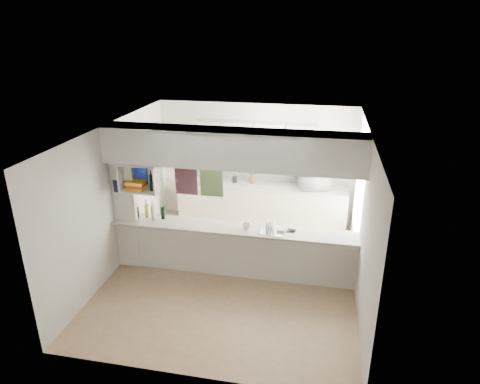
% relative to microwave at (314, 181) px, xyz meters
% --- Properties ---
extents(floor, '(4.80, 4.80, 0.00)m').
position_rel_microwave_xyz_m(floor, '(-1.28, -2.11, -1.08)').
color(floor, '#947256').
rests_on(floor, ground).
extents(ceiling, '(4.80, 4.80, 0.00)m').
position_rel_microwave_xyz_m(ceiling, '(-1.28, -2.11, 1.52)').
color(ceiling, white).
rests_on(ceiling, wall_back).
extents(wall_back, '(4.20, 0.00, 4.20)m').
position_rel_microwave_xyz_m(wall_back, '(-1.28, 0.29, 0.22)').
color(wall_back, silver).
rests_on(wall_back, floor).
extents(wall_left, '(0.00, 4.80, 4.80)m').
position_rel_microwave_xyz_m(wall_left, '(-3.38, -2.11, 0.22)').
color(wall_left, silver).
rests_on(wall_left, floor).
extents(wall_right, '(0.00, 4.80, 4.80)m').
position_rel_microwave_xyz_m(wall_right, '(0.82, -2.11, 0.22)').
color(wall_right, silver).
rests_on(wall_right, floor).
extents(servery_partition, '(4.20, 0.50, 2.60)m').
position_rel_microwave_xyz_m(servery_partition, '(-1.46, -2.11, 0.58)').
color(servery_partition, silver).
rests_on(servery_partition, floor).
extents(cubby_shelf, '(0.65, 0.35, 0.50)m').
position_rel_microwave_xyz_m(cubby_shelf, '(-2.85, -2.17, 0.63)').
color(cubby_shelf, white).
rests_on(cubby_shelf, bulkhead).
extents(kitchen_run, '(3.60, 0.63, 2.24)m').
position_rel_microwave_xyz_m(kitchen_run, '(-1.12, 0.03, -0.26)').
color(kitchen_run, beige).
rests_on(kitchen_run, floor).
extents(microwave, '(0.68, 0.56, 0.32)m').
position_rel_microwave_xyz_m(microwave, '(0.00, 0.00, 0.00)').
color(microwave, white).
rests_on(microwave, bench_top).
extents(bowl, '(0.23, 0.23, 0.06)m').
position_rel_microwave_xyz_m(bowl, '(-0.01, 0.02, 0.19)').
color(bowl, navy).
rests_on(bowl, microwave).
extents(dish_rack, '(0.42, 0.34, 0.21)m').
position_rel_microwave_xyz_m(dish_rack, '(-0.59, -2.16, -0.08)').
color(dish_rack, silver).
rests_on(dish_rack, breakfast_bar).
extents(cup, '(0.18, 0.18, 0.11)m').
position_rel_microwave_xyz_m(cup, '(-1.03, -2.14, -0.09)').
color(cup, white).
rests_on(cup, dish_rack).
extents(wine_bottles, '(0.52, 0.15, 0.36)m').
position_rel_microwave_xyz_m(wine_bottles, '(-2.78, -2.04, -0.03)').
color(wine_bottles, black).
rests_on(wine_bottles, breakfast_bar).
extents(plastic_tubs, '(0.50, 0.21, 0.06)m').
position_rel_microwave_xyz_m(plastic_tubs, '(-0.49, -2.04, -0.13)').
color(plastic_tubs, silver).
rests_on(plastic_tubs, breakfast_bar).
extents(utensil_jar, '(0.10, 0.10, 0.14)m').
position_rel_microwave_xyz_m(utensil_jar, '(-1.69, 0.04, -0.09)').
color(utensil_jar, black).
rests_on(utensil_jar, bench_top).
extents(knife_block, '(0.12, 0.11, 0.19)m').
position_rel_microwave_xyz_m(knife_block, '(-1.32, 0.07, -0.07)').
color(knife_block, brown).
rests_on(knife_block, bench_top).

